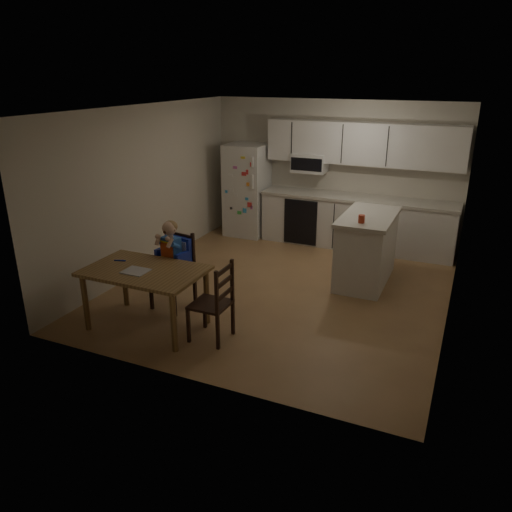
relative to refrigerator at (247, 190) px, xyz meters
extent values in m
cube|color=#966F46|center=(1.55, -2.15, -0.85)|extent=(4.50, 5.00, 0.01)
cube|color=beige|center=(1.55, 0.35, 0.40)|extent=(4.50, 0.02, 2.50)
cube|color=beige|center=(-0.70, -2.15, 0.40)|extent=(0.02, 5.00, 2.50)
cube|color=beige|center=(3.80, -2.15, 0.40)|extent=(0.02, 5.00, 2.50)
cube|color=white|center=(1.55, -2.15, 1.65)|extent=(4.50, 5.00, 0.01)
cube|color=silver|center=(0.00, 0.00, 0.00)|extent=(0.72, 0.70, 1.70)
cube|color=silver|center=(2.08, 0.05, -0.42)|extent=(3.34, 0.60, 0.86)
cube|color=beige|center=(2.08, 0.04, 0.04)|extent=(3.37, 0.62, 0.05)
cube|color=black|center=(1.16, -0.26, -0.42)|extent=(0.60, 0.02, 0.80)
cube|color=silver|center=(2.08, 0.18, 0.95)|extent=(3.34, 0.34, 0.70)
cube|color=silver|center=(1.16, 0.15, 0.57)|extent=(0.60, 0.38, 0.33)
cube|color=silver|center=(2.57, -1.39, -0.37)|extent=(0.66, 1.31, 0.96)
cube|color=beige|center=(2.57, -1.39, 0.14)|extent=(0.72, 1.38, 0.05)
cylinder|color=#B5331A|center=(2.55, -1.82, 0.22)|extent=(0.09, 0.09, 0.11)
cube|color=brown|center=(0.46, -3.87, -0.12)|extent=(1.40, 0.90, 0.04)
cylinder|color=brown|center=(-0.16, -4.24, -0.50)|extent=(0.07, 0.07, 0.71)
cylinder|color=brown|center=(-0.16, -3.50, -0.50)|extent=(0.07, 0.07, 0.71)
cylinder|color=brown|center=(1.07, -4.24, -0.50)|extent=(0.07, 0.07, 0.71)
cylinder|color=brown|center=(1.07, -3.50, -0.50)|extent=(0.07, 0.07, 0.71)
cube|color=silver|center=(0.41, -3.97, -0.10)|extent=(0.29, 0.25, 0.01)
cylinder|color=#1B2EBB|center=(0.01, -3.77, -0.09)|extent=(0.12, 0.06, 0.02)
cube|color=black|center=(0.46, -3.30, -0.39)|extent=(0.51, 0.51, 0.03)
cube|color=black|center=(0.22, -3.47, -0.63)|extent=(0.04, 0.04, 0.45)
cube|color=black|center=(0.29, -3.07, -0.63)|extent=(0.04, 0.04, 0.45)
cube|color=black|center=(0.62, -3.53, -0.63)|extent=(0.04, 0.04, 0.45)
cube|color=black|center=(0.69, -3.14, -0.63)|extent=(0.04, 0.04, 0.45)
cube|color=black|center=(0.49, -3.10, -0.11)|extent=(0.45, 0.11, 0.53)
cube|color=#1B2EBB|center=(0.46, -3.30, -0.32)|extent=(0.46, 0.42, 0.11)
cube|color=#1B2EBB|center=(0.48, -3.15, -0.09)|extent=(0.41, 0.13, 0.36)
cube|color=#556EC9|center=(0.45, -3.32, -0.26)|extent=(0.36, 0.32, 0.02)
cube|color=#286BB8|center=(0.46, -3.29, -0.02)|extent=(0.26, 0.19, 0.28)
cube|color=red|center=(0.45, -3.36, -0.03)|extent=(0.20, 0.05, 0.21)
sphere|color=beige|center=(0.46, -3.30, 0.24)|extent=(0.21, 0.21, 0.18)
ellipsoid|color=olive|center=(0.46, -3.30, 0.26)|extent=(0.21, 0.20, 0.15)
cube|color=black|center=(1.31, -3.82, -0.41)|extent=(0.42, 0.42, 0.03)
cube|color=black|center=(1.12, -3.63, -0.64)|extent=(0.04, 0.04, 0.42)
cube|color=black|center=(1.50, -3.63, -0.64)|extent=(0.04, 0.04, 0.42)
cube|color=black|center=(1.12, -4.01, -0.64)|extent=(0.04, 0.04, 0.42)
cube|color=black|center=(1.50, -4.01, -0.64)|extent=(0.04, 0.04, 0.42)
cube|color=black|center=(1.50, -3.82, -0.15)|extent=(0.04, 0.42, 0.50)
camera|label=1|loc=(3.88, -8.33, 2.10)|focal=35.00mm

